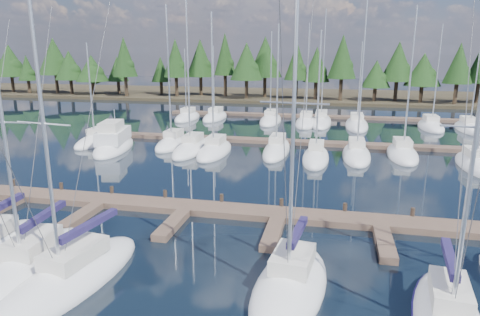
% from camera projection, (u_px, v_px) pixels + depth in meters
% --- Properties ---
extents(ground, '(260.00, 260.00, 0.00)m').
position_uv_depth(ground, '(296.00, 168.00, 38.18)').
color(ground, black).
rests_on(ground, ground).
extents(far_shore, '(220.00, 30.00, 0.60)m').
position_uv_depth(far_shore, '(320.00, 96.00, 94.94)').
color(far_shore, '#31291B').
rests_on(far_shore, ground).
extents(main_dock, '(44.00, 6.13, 0.90)m').
position_uv_depth(main_dock, '(278.00, 218.00, 26.15)').
color(main_dock, brown).
rests_on(main_dock, ground).
extents(back_docks, '(50.00, 21.80, 0.40)m').
position_uv_depth(back_docks, '(309.00, 128.00, 56.68)').
color(back_docks, brown).
rests_on(back_docks, ground).
extents(front_sailboat_1, '(3.74, 9.52, 13.15)m').
position_uv_depth(front_sailboat_1, '(29.00, 267.00, 20.13)').
color(front_sailboat_1, silver).
rests_on(front_sailboat_1, ground).
extents(front_sailboat_2, '(4.26, 9.54, 13.40)m').
position_uv_depth(front_sailboat_2, '(70.00, 279.00, 19.06)').
color(front_sailboat_2, silver).
rests_on(front_sailboat_2, ground).
extents(front_sailboat_3, '(3.83, 7.92, 14.96)m').
position_uv_depth(front_sailboat_3, '(290.00, 285.00, 18.54)').
color(front_sailboat_3, silver).
rests_on(front_sailboat_3, ground).
extents(back_sailboat_rows, '(46.26, 31.67, 16.36)m').
position_uv_depth(back_sailboat_rows, '(307.00, 135.00, 51.70)').
color(back_sailboat_rows, silver).
rests_on(back_sailboat_rows, ground).
extents(motor_yacht_left, '(5.41, 10.42, 4.98)m').
position_uv_depth(motor_yacht_left, '(114.00, 144.00, 45.29)').
color(motor_yacht_left, silver).
rests_on(motor_yacht_left, ground).
extents(tree_line, '(185.71, 11.59, 13.62)m').
position_uv_depth(tree_line, '(299.00, 65.00, 84.80)').
color(tree_line, black).
rests_on(tree_line, far_shore).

